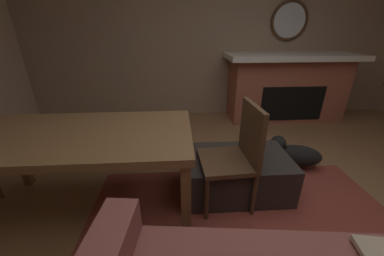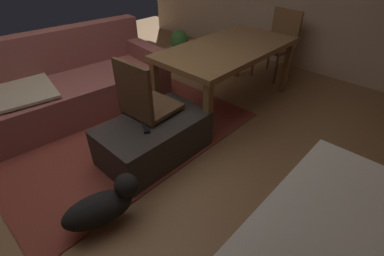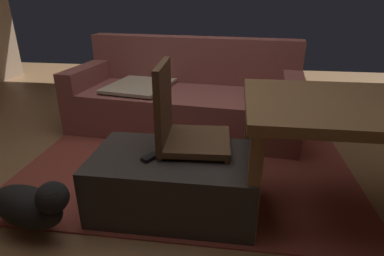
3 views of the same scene
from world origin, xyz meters
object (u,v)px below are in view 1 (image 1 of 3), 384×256
Objects in this scene: round_wall_mirror at (289,21)px; ottoman_coffee_table at (234,174)px; tv_remote at (246,152)px; small_dog at (294,154)px; fireplace at (286,87)px; dining_chair_west at (237,151)px; dining_table at (82,141)px.

round_wall_mirror reaches higher than ottoman_coffee_table.
small_dog is (-0.65, -0.29, -0.21)m from tv_remote.
round_wall_mirror is at bearing -88.59° from tv_remote.
fireplace is 2.21m from tv_remote.
round_wall_mirror is 2.87m from dining_chair_west.
dining_table is at bearing 41.50° from round_wall_mirror.
dining_chair_west is (1.36, 2.01, -0.03)m from fireplace.
fireplace is 13.20× the size of tv_remote.
round_wall_mirror is 2.36m from small_dog.
ottoman_coffee_table is 1.37m from dining_table.
round_wall_mirror reaches higher than dining_table.
small_dog is at bearing -156.24° from ottoman_coffee_table.
round_wall_mirror is at bearing -121.54° from ottoman_coffee_table.
tv_remote is at bearing 24.10° from small_dog.
small_dog is (-0.77, -0.34, -0.01)m from ottoman_coffee_table.
dining_chair_west is at bearing -179.75° from dining_table.
tv_remote is at bearing -158.20° from ottoman_coffee_table.
dining_chair_west is at bearing 56.01° from fireplace.
round_wall_mirror is 0.67× the size of dining_chair_west.
dining_chair_west is (1.36, 2.30, -1.05)m from round_wall_mirror.
fireplace is at bearing -142.23° from dining_table.
round_wall_mirror reaches higher than tv_remote.
tv_remote is at bearing 60.22° from round_wall_mirror.
round_wall_mirror reaches higher than dining_chair_west.
ottoman_coffee_table is at bearing 54.74° from fireplace.
fireplace reaches higher than tv_remote.
dining_table reaches higher than tv_remote.
dining_chair_west reaches higher than ottoman_coffee_table.
ottoman_coffee_table is 0.84m from small_dog.
round_wall_mirror is at bearing -120.56° from dining_chair_west.
fireplace is 1.68m from small_dog.
fireplace is 2.27× the size of dining_chair_west.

